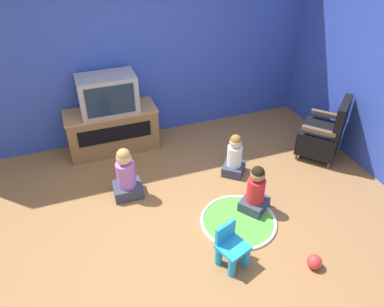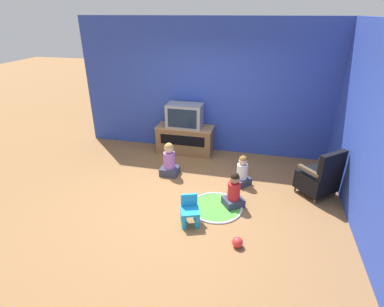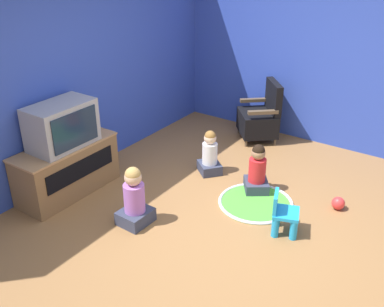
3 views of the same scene
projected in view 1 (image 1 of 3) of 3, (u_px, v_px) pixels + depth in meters
name	position (u px, v px, depth m)	size (l,w,h in m)	color
ground_plane	(193.00, 227.00, 4.24)	(30.00, 30.00, 0.00)	olive
wall_back	(126.00, 42.00, 5.08)	(5.69, 0.12, 2.89)	#2D47B2
tv_cabinet	(112.00, 129.00, 5.36)	(1.27, 0.51, 0.63)	brown
television	(108.00, 94.00, 5.03)	(0.77, 0.46, 0.52)	#939399
black_armchair	(324.00, 134.00, 5.19)	(0.79, 0.78, 0.90)	brown
yellow_kid_chair	(231.00, 249.00, 3.72)	(0.35, 0.35, 0.46)	#1E99DB
play_mat	(239.00, 221.00, 4.29)	(0.88, 0.88, 0.04)	green
child_watching_left	(234.00, 157.00, 4.91)	(0.40, 0.40, 0.59)	#33384C
child_watching_center	(256.00, 192.00, 4.32)	(0.42, 0.41, 0.62)	#33384C
child_watching_right	(126.00, 176.00, 4.52)	(0.36, 0.31, 0.68)	#33384C
toy_ball	(314.00, 262.00, 3.74)	(0.15, 0.15, 0.15)	red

